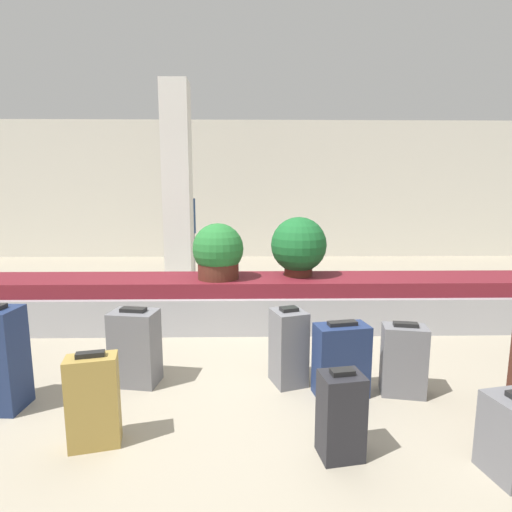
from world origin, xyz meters
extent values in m
plane|color=#9E937F|center=(0.00, 0.00, 0.00)|extent=(18.00, 18.00, 0.00)
cube|color=beige|center=(0.00, 6.35, 1.60)|extent=(18.00, 0.06, 3.20)
cube|color=#9E9EA3|center=(0.00, 1.29, 0.20)|extent=(6.96, 0.88, 0.40)
cube|color=maroon|center=(0.00, 1.29, 0.48)|extent=(6.68, 0.72, 0.16)
cube|color=silver|center=(-1.19, 3.07, 1.60)|extent=(0.41, 0.41, 3.20)
cube|color=#A3843D|center=(-1.03, -0.99, 0.29)|extent=(0.33, 0.23, 0.57)
cube|color=black|center=(-1.03, -0.99, 0.59)|extent=(0.17, 0.09, 0.03)
cube|color=slate|center=(0.24, -0.20, 0.30)|extent=(0.32, 0.34, 0.61)
cube|color=black|center=(0.24, -0.20, 0.62)|extent=(0.16, 0.13, 0.03)
cube|color=#232328|center=(0.45, -1.12, 0.26)|extent=(0.27, 0.24, 0.51)
cube|color=black|center=(0.45, -1.12, 0.53)|extent=(0.14, 0.09, 0.03)
cube|color=slate|center=(-1.00, -0.18, 0.30)|extent=(0.39, 0.30, 0.60)
cube|color=black|center=(-1.00, -0.18, 0.62)|extent=(0.21, 0.12, 0.03)
cube|color=slate|center=(1.10, -0.39, 0.27)|extent=(0.35, 0.26, 0.54)
cube|color=black|center=(1.10, -0.39, 0.56)|extent=(0.19, 0.10, 0.03)
cube|color=navy|center=(0.62, -0.40, 0.28)|extent=(0.43, 0.28, 0.56)
cube|color=black|center=(0.62, -0.40, 0.57)|extent=(0.23, 0.11, 0.03)
cylinder|color=#4C2319|center=(0.50, 1.38, 0.66)|extent=(0.33, 0.33, 0.19)
sphere|color=#195B28|center=(0.50, 1.38, 0.93)|extent=(0.65, 0.65, 0.65)
cylinder|color=#4C2319|center=(-0.43, 1.23, 0.66)|extent=(0.47, 0.47, 0.19)
sphere|color=#236B2D|center=(-0.43, 1.23, 0.91)|extent=(0.58, 0.58, 0.58)
cylinder|color=#282833|center=(-1.34, 4.05, 0.40)|extent=(0.11, 0.11, 0.80)
cylinder|color=#282833|center=(-1.14, 4.05, 0.40)|extent=(0.11, 0.11, 0.80)
cube|color=navy|center=(-1.24, 4.05, 1.12)|extent=(0.37, 0.33, 0.63)
sphere|color=tan|center=(-1.24, 4.05, 1.55)|extent=(0.23, 0.23, 0.23)
camera|label=1|loc=(-0.08, -3.26, 1.54)|focal=28.00mm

